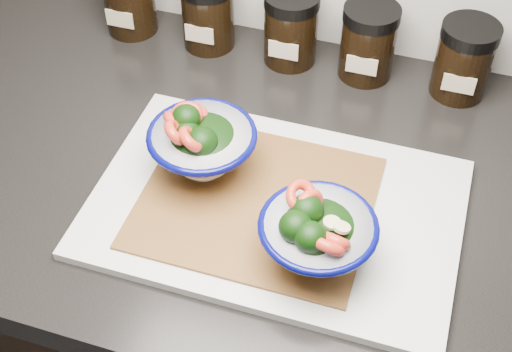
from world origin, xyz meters
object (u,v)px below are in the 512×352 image
(bowl_left, at_px, (201,144))
(bowl_right, at_px, (316,235))
(spice_jar_b, at_px, (208,12))
(spice_jar_d, at_px, (368,42))
(spice_jar_e, at_px, (464,60))
(spice_jar_c, at_px, (291,28))
(cutting_board, at_px, (275,208))

(bowl_left, height_order, bowl_right, bowl_left)
(bowl_left, height_order, spice_jar_b, bowl_left)
(spice_jar_b, bearing_deg, bowl_right, -54.47)
(bowl_left, relative_size, spice_jar_d, 1.22)
(bowl_right, xyz_separation_m, spice_jar_d, (-0.02, 0.37, -0.00))
(bowl_right, height_order, spice_jar_e, bowl_right)
(bowl_left, bearing_deg, spice_jar_e, 43.28)
(spice_jar_b, bearing_deg, spice_jar_c, 0.00)
(bowl_left, distance_m, spice_jar_c, 0.28)
(cutting_board, bearing_deg, spice_jar_b, 123.27)
(spice_jar_b, height_order, spice_jar_e, same)
(bowl_left, xyz_separation_m, spice_jar_c, (0.04, 0.27, -0.00))
(cutting_board, distance_m, spice_jar_d, 0.31)
(cutting_board, relative_size, spice_jar_c, 3.98)
(cutting_board, distance_m, bowl_left, 0.12)
(cutting_board, bearing_deg, bowl_left, 165.26)
(bowl_right, xyz_separation_m, spice_jar_c, (-0.13, 0.37, -0.00))
(spice_jar_b, bearing_deg, cutting_board, -56.73)
(bowl_right, height_order, spice_jar_c, bowl_right)
(bowl_right, height_order, spice_jar_b, bowl_right)
(bowl_right, bearing_deg, spice_jar_d, 92.70)
(spice_jar_c, bearing_deg, spice_jar_e, 0.00)
(bowl_left, xyz_separation_m, spice_jar_b, (-0.09, 0.27, -0.00))
(cutting_board, height_order, spice_jar_b, spice_jar_b)
(spice_jar_d, height_order, spice_jar_e, same)
(spice_jar_c, bearing_deg, bowl_left, -97.97)
(cutting_board, distance_m, spice_jar_c, 0.31)
(bowl_right, relative_size, spice_jar_e, 1.19)
(spice_jar_e, bearing_deg, spice_jar_c, 180.00)
(cutting_board, distance_m, spice_jar_e, 0.36)
(spice_jar_b, xyz_separation_m, spice_jar_d, (0.25, 0.00, 0.00))
(bowl_right, distance_m, spice_jar_d, 0.37)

